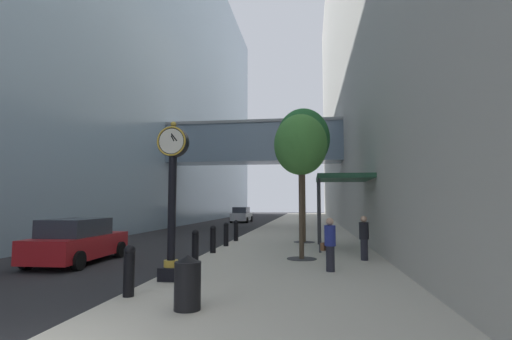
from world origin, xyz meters
name	(u,v)px	position (x,y,z in m)	size (l,w,h in m)	color
ground_plane	(258,230)	(0.00, 27.00, 0.00)	(110.00, 110.00, 0.00)	#262628
sidewalk_right	(302,227)	(3.49, 30.00, 0.07)	(6.99, 80.00, 0.14)	beige
building_block_left	(137,55)	(-12.35, 29.99, 16.58)	(24.22, 80.00, 33.29)	#849EB2
building_block_right	(389,33)	(11.49, 30.00, 17.31)	(9.00, 80.00, 34.62)	#B7B2A8
street_clock	(172,192)	(0.55, 5.55, 2.50)	(0.84, 0.55, 4.32)	black
bollard_nearest	(129,269)	(0.26, 3.71, 0.73)	(0.25, 0.25, 1.13)	black
bollard_third	(195,245)	(0.26, 8.69, 0.73)	(0.25, 0.25, 1.13)	black
bollard_fourth	(213,238)	(0.26, 11.18, 0.73)	(0.25, 0.25, 1.13)	black
bollard_fifth	(226,234)	(0.26, 13.67, 0.73)	(0.25, 0.25, 1.13)	black
bollard_sixth	(236,230)	(0.26, 16.16, 0.73)	(0.25, 0.25, 1.13)	black
street_tree_near	(301,146)	(3.94, 9.94, 4.36)	(2.00, 2.00, 5.41)	#333335
street_tree_mid_near	(303,139)	(3.94, 15.97, 5.59)	(2.84, 2.84, 7.10)	#333335
trash_bin	(188,282)	(1.89, 2.87, 0.68)	(0.53, 0.53, 1.05)	black
pedestrian_walking	(330,243)	(4.85, 7.49, 0.98)	(0.52, 0.47, 1.61)	#23232D
pedestrian_by_clock	(364,237)	(6.19, 9.93, 0.98)	(0.48, 0.48, 1.59)	#23232D
storefront_awning	(342,179)	(5.75, 13.46, 3.28)	(2.40, 3.60, 3.30)	#235138
car_white_near	(242,215)	(-3.44, 38.47, 0.82)	(1.99, 4.56, 1.70)	silver
car_red_mid	(78,241)	(-4.20, 8.68, 0.79)	(2.15, 4.48, 1.62)	#AD191E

